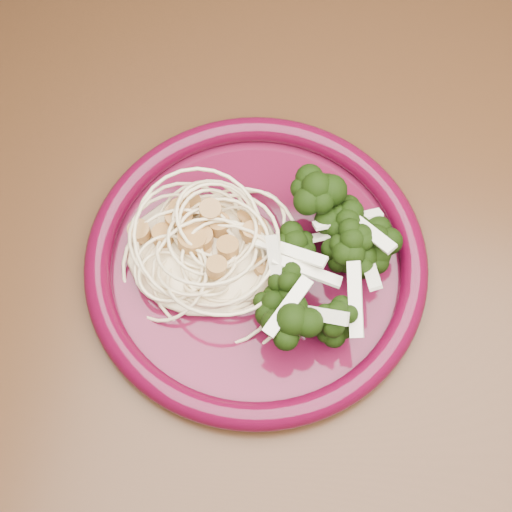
% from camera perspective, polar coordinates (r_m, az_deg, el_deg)
% --- Properties ---
extents(dining_table, '(1.20, 0.80, 0.75)m').
position_cam_1_polar(dining_table, '(0.73, 4.64, -4.93)').
color(dining_table, '#472814').
rests_on(dining_table, ground).
extents(dinner_plate, '(0.32, 0.32, 0.03)m').
position_cam_1_polar(dinner_plate, '(0.63, 0.00, -0.35)').
color(dinner_plate, '#4F0C22').
rests_on(dinner_plate, dining_table).
extents(spaghetti_pile, '(0.15, 0.13, 0.03)m').
position_cam_1_polar(spaghetti_pile, '(0.62, -4.23, 0.62)').
color(spaghetti_pile, '#F9E5B1').
rests_on(spaghetti_pile, dinner_plate).
extents(scallop_cluster, '(0.13, 0.13, 0.04)m').
position_cam_1_polar(scallop_cluster, '(0.59, -4.46, 2.17)').
color(scallop_cluster, '#B17F42').
rests_on(scallop_cluster, spaghetti_pile).
extents(broccoli_pile, '(0.10, 0.15, 0.05)m').
position_cam_1_polar(broccoli_pile, '(0.61, 5.30, -0.15)').
color(broccoli_pile, black).
rests_on(broccoli_pile, dinner_plate).
extents(onion_garnish, '(0.07, 0.10, 0.06)m').
position_cam_1_polar(onion_garnish, '(0.58, 5.56, 1.22)').
color(onion_garnish, white).
rests_on(onion_garnish, broccoli_pile).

